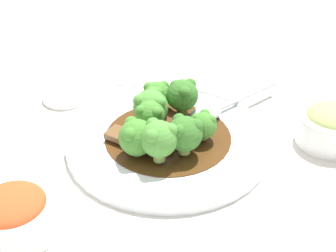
% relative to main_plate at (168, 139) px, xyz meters
% --- Properties ---
extents(ground_plane, '(4.00, 4.00, 0.00)m').
position_rel_main_plate_xyz_m(ground_plane, '(0.00, 0.00, -0.01)').
color(ground_plane, silver).
extents(main_plate, '(0.31, 0.31, 0.02)m').
position_rel_main_plate_xyz_m(main_plate, '(0.00, 0.00, 0.00)').
color(main_plate, white).
rests_on(main_plate, ground_plane).
extents(beef_strip_0, '(0.05, 0.07, 0.01)m').
position_rel_main_plate_xyz_m(beef_strip_0, '(-0.03, 0.06, 0.01)').
color(beef_strip_0, brown).
rests_on(beef_strip_0, main_plate).
extents(beef_strip_1, '(0.04, 0.06, 0.01)m').
position_rel_main_plate_xyz_m(beef_strip_1, '(-0.02, 0.01, 0.01)').
color(beef_strip_1, '#56331E').
rests_on(beef_strip_1, main_plate).
extents(beef_strip_2, '(0.05, 0.04, 0.01)m').
position_rel_main_plate_xyz_m(beef_strip_2, '(-0.00, -0.03, 0.01)').
color(beef_strip_2, '#56331E').
rests_on(beef_strip_2, main_plate).
extents(beef_strip_3, '(0.07, 0.07, 0.01)m').
position_rel_main_plate_xyz_m(beef_strip_3, '(0.02, -0.00, 0.02)').
color(beef_strip_3, '#56331E').
rests_on(beef_strip_3, main_plate).
extents(broccoli_floret_0, '(0.04, 0.04, 0.04)m').
position_rel_main_plate_xyz_m(broccoli_floret_0, '(0.00, -0.05, 0.03)').
color(broccoli_floret_0, '#7FA84C').
rests_on(broccoli_floret_0, main_plate).
extents(broccoli_floret_1, '(0.05, 0.05, 0.06)m').
position_rel_main_plate_xyz_m(broccoli_floret_1, '(-0.04, -0.03, 0.04)').
color(broccoli_floret_1, '#8EB756').
rests_on(broccoli_floret_1, main_plate).
extents(broccoli_floret_2, '(0.05, 0.05, 0.05)m').
position_rel_main_plate_xyz_m(broccoli_floret_2, '(0.06, 0.03, 0.04)').
color(broccoli_floret_2, '#7FA84C').
rests_on(broccoli_floret_2, main_plate).
extents(broccoli_floret_3, '(0.05, 0.05, 0.06)m').
position_rel_main_plate_xyz_m(broccoli_floret_3, '(0.03, 0.03, 0.04)').
color(broccoli_floret_3, '#8EB756').
rests_on(broccoli_floret_3, main_plate).
extents(broccoli_floret_4, '(0.05, 0.05, 0.05)m').
position_rel_main_plate_xyz_m(broccoli_floret_4, '(-0.05, 0.03, 0.04)').
color(broccoli_floret_4, '#7FA84C').
rests_on(broccoli_floret_4, main_plate).
extents(broccoli_floret_5, '(0.05, 0.05, 0.06)m').
position_rel_main_plate_xyz_m(broccoli_floret_5, '(0.06, -0.01, 0.04)').
color(broccoli_floret_5, '#8EB756').
rests_on(broccoli_floret_5, main_plate).
extents(broccoli_floret_6, '(0.04, 0.04, 0.05)m').
position_rel_main_plate_xyz_m(broccoli_floret_6, '(-0.00, 0.03, 0.04)').
color(broccoli_floret_6, '#7FA84C').
rests_on(broccoli_floret_6, main_plate).
extents(broccoli_floret_7, '(0.05, 0.05, 0.06)m').
position_rel_main_plate_xyz_m(broccoli_floret_7, '(-0.06, 0.00, 0.05)').
color(broccoli_floret_7, '#8EB756').
rests_on(broccoli_floret_7, main_plate).
extents(serving_spoon, '(0.16, 0.14, 0.01)m').
position_rel_main_plate_xyz_m(serving_spoon, '(0.07, -0.06, 0.02)').
color(serving_spoon, '#B7B7BC').
rests_on(serving_spoon, main_plate).
extents(side_bowl_kimchi, '(0.10, 0.10, 0.06)m').
position_rel_main_plate_xyz_m(side_bowl_kimchi, '(-0.21, 0.15, 0.02)').
color(side_bowl_kimchi, white).
rests_on(side_bowl_kimchi, ground_plane).
extents(side_bowl_appetizer, '(0.10, 0.10, 0.06)m').
position_rel_main_plate_xyz_m(side_bowl_appetizer, '(0.05, -0.24, 0.02)').
color(side_bowl_appetizer, white).
rests_on(side_bowl_appetizer, ground_plane).
extents(sauce_dish, '(0.08, 0.08, 0.01)m').
position_rel_main_plate_xyz_m(sauce_dish, '(0.10, 0.20, -0.00)').
color(sauce_dish, white).
rests_on(sauce_dish, ground_plane).
extents(paper_napkin, '(0.10, 0.11, 0.01)m').
position_rel_main_plate_xyz_m(paper_napkin, '(0.21, 0.08, -0.01)').
color(paper_napkin, silver).
rests_on(paper_napkin, ground_plane).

